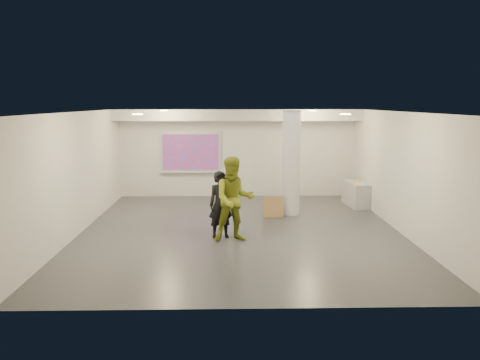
{
  "coord_description": "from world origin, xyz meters",
  "views": [
    {
      "loc": [
        -0.26,
        -11.46,
        3.24
      ],
      "look_at": [
        0.0,
        0.4,
        1.25
      ],
      "focal_mm": 35.0,
      "sensor_mm": 36.0,
      "label": 1
    }
  ],
  "objects_px": {
    "projection_screen": "(191,153)",
    "credenza": "(357,194)",
    "column": "(291,163)",
    "man": "(234,199)",
    "woman": "(221,205)"
  },
  "relations": [
    {
      "from": "woman",
      "to": "projection_screen",
      "type": "bearing_deg",
      "value": 89.7
    },
    {
      "from": "column",
      "to": "man",
      "type": "relative_size",
      "value": 1.51
    },
    {
      "from": "credenza",
      "to": "woman",
      "type": "xyz_separation_m",
      "value": [
        -4.2,
        -3.38,
        0.43
      ]
    },
    {
      "from": "projection_screen",
      "to": "woman",
      "type": "xyz_separation_m",
      "value": [
        1.12,
        -4.98,
        -0.72
      ]
    },
    {
      "from": "column",
      "to": "credenza",
      "type": "xyz_separation_m",
      "value": [
        2.22,
        1.06,
        -1.12
      ]
    },
    {
      "from": "projection_screen",
      "to": "credenza",
      "type": "bearing_deg",
      "value": -16.7
    },
    {
      "from": "credenza",
      "to": "column",
      "type": "bearing_deg",
      "value": -159.83
    },
    {
      "from": "woman",
      "to": "man",
      "type": "xyz_separation_m",
      "value": [
        0.32,
        -0.27,
        0.19
      ]
    },
    {
      "from": "projection_screen",
      "to": "man",
      "type": "relative_size",
      "value": 1.06
    },
    {
      "from": "woman",
      "to": "column",
      "type": "bearing_deg",
      "value": 36.6
    },
    {
      "from": "credenza",
      "to": "man",
      "type": "xyz_separation_m",
      "value": [
        -3.88,
        -3.65,
        0.62
      ]
    },
    {
      "from": "credenza",
      "to": "man",
      "type": "bearing_deg",
      "value": -142.02
    },
    {
      "from": "projection_screen",
      "to": "woman",
      "type": "distance_m",
      "value": 5.15
    },
    {
      "from": "woman",
      "to": "man",
      "type": "height_order",
      "value": "man"
    },
    {
      "from": "woman",
      "to": "credenza",
      "type": "bearing_deg",
      "value": 25.85
    }
  ]
}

